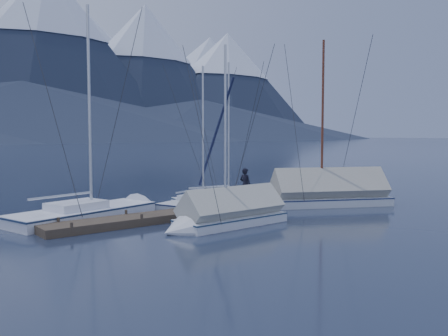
{
  "coord_description": "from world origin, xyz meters",
  "views": [
    {
      "loc": [
        -14.63,
        -16.16,
        3.85
      ],
      "look_at": [
        0.0,
        2.0,
        2.2
      ],
      "focal_mm": 38.0,
      "sensor_mm": 36.0,
      "label": 1
    }
  ],
  "objects_px": {
    "sailboat_open_mid": "(208,202)",
    "sailboat_open_right": "(235,199)",
    "sailboat_open_left": "(101,212)",
    "sailboat_covered_far": "(223,217)",
    "person": "(245,185)",
    "sailboat_covered_near": "(319,196)"
  },
  "relations": [
    {
      "from": "sailboat_open_mid",
      "to": "sailboat_covered_near",
      "type": "distance_m",
      "value": 6.09
    },
    {
      "from": "sailboat_open_left",
      "to": "sailboat_covered_near",
      "type": "distance_m",
      "value": 11.49
    },
    {
      "from": "sailboat_open_mid",
      "to": "person",
      "type": "distance_m",
      "value": 2.6
    },
    {
      "from": "sailboat_covered_near",
      "to": "sailboat_covered_far",
      "type": "bearing_deg",
      "value": -170.04
    },
    {
      "from": "sailboat_open_left",
      "to": "sailboat_open_right",
      "type": "bearing_deg",
      "value": -2.22
    },
    {
      "from": "sailboat_open_right",
      "to": "sailboat_covered_far",
      "type": "bearing_deg",
      "value": -134.23
    },
    {
      "from": "sailboat_open_right",
      "to": "person",
      "type": "relative_size",
      "value": 4.9
    },
    {
      "from": "sailboat_open_right",
      "to": "sailboat_covered_far",
      "type": "xyz_separation_m",
      "value": [
        -5.06,
        -5.2,
        0.25
      ]
    },
    {
      "from": "sailboat_open_right",
      "to": "sailboat_covered_far",
      "type": "height_order",
      "value": "sailboat_open_right"
    },
    {
      "from": "sailboat_open_mid",
      "to": "sailboat_open_right",
      "type": "relative_size",
      "value": 0.96
    },
    {
      "from": "sailboat_covered_near",
      "to": "person",
      "type": "height_order",
      "value": "sailboat_covered_near"
    },
    {
      "from": "person",
      "to": "sailboat_open_mid",
      "type": "bearing_deg",
      "value": 6.08
    },
    {
      "from": "sailboat_open_left",
      "to": "sailboat_covered_far",
      "type": "distance_m",
      "value": 6.25
    },
    {
      "from": "sailboat_open_right",
      "to": "sailboat_open_left",
      "type": "bearing_deg",
      "value": 177.78
    },
    {
      "from": "sailboat_open_mid",
      "to": "sailboat_covered_near",
      "type": "xyz_separation_m",
      "value": [
        4.46,
        -4.13,
        0.35
      ]
    },
    {
      "from": "sailboat_open_mid",
      "to": "person",
      "type": "relative_size",
      "value": 4.69
    },
    {
      "from": "sailboat_open_right",
      "to": "person",
      "type": "xyz_separation_m",
      "value": [
        -0.94,
        -1.93,
        1.07
      ]
    },
    {
      "from": "sailboat_open_mid",
      "to": "sailboat_covered_far",
      "type": "xyz_separation_m",
      "value": [
        -3.31,
        -5.5,
        0.26
      ]
    },
    {
      "from": "sailboat_covered_far",
      "to": "sailboat_open_left",
      "type": "bearing_deg",
      "value": 118.14
    },
    {
      "from": "sailboat_open_mid",
      "to": "sailboat_open_right",
      "type": "bearing_deg",
      "value": -9.77
    },
    {
      "from": "sailboat_open_left",
      "to": "sailboat_open_mid",
      "type": "distance_m",
      "value": 6.25
    },
    {
      "from": "sailboat_covered_far",
      "to": "person",
      "type": "xyz_separation_m",
      "value": [
        4.12,
        3.27,
        0.82
      ]
    }
  ]
}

